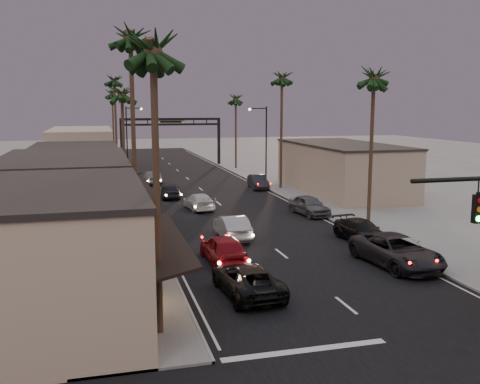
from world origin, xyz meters
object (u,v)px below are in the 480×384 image
curbside_near (396,251)px  curbside_black (362,231)px  palm_la (153,39)px  palm_lb (130,32)px  palm_ld (114,77)px  palm_rc (236,96)px  palm_ra (374,72)px  palm_far (112,91)px  streetlight_right (264,140)px  streetlight_left (129,136)px  palm_lc (122,89)px  oncoming_silver (232,227)px  arch (171,130)px  oncoming_red (223,249)px  oncoming_pickup (247,280)px  palm_rb (282,74)px

curbside_near → curbside_black: (0.70, 5.50, -0.15)m
palm_la → curbside_near: (14.10, 5.94, -10.57)m
palm_lb → palm_ld: bearing=90.0°
palm_rc → palm_ra: bearing=-90.0°
palm_far → streetlight_right: bearing=-65.2°
streetlight_left → palm_ra: bearing=-65.5°
palm_lc → oncoming_silver: size_ratio=2.47×
palm_far → oncoming_silver: 55.83m
streetlight_right → streetlight_left: 18.99m
oncoming_silver → curbside_black: oncoming_silver is taller
palm_ra → palm_lc: bearing=145.1°
streetlight_left → palm_ra: (15.52, -34.00, 6.11)m
palm_la → oncoming_silver: (6.58, 14.55, -10.63)m
arch → palm_la: bearing=-98.0°
palm_ra → palm_far: 56.58m
oncoming_red → curbside_near: size_ratio=0.79×
oncoming_pickup → oncoming_silver: size_ratio=1.09×
arch → oncoming_silver: arch is taller
streetlight_right → palm_far: (-15.22, 33.00, 6.11)m
palm_ra → curbside_black: 11.54m
palm_far → palm_ra: bearing=-72.6°
arch → oncoming_red: 52.30m
palm_rc → oncoming_red: (-12.50, -45.95, -9.62)m
palm_rb → palm_rc: 20.09m
arch → palm_ra: palm_ra is taller
palm_far → oncoming_red: 61.03m
oncoming_silver → palm_rb: bearing=-116.9°
oncoming_red → curbside_black: 10.38m
palm_rb → oncoming_silver: 25.79m
palm_la → curbside_black: palm_la is taller
palm_la → palm_ra: size_ratio=1.00×
oncoming_pickup → curbside_near: curbside_near is taller
palm_la → palm_lb: bearing=90.0°
arch → streetlight_right: bearing=-74.5°
palm_far → oncoming_red: (4.40, -59.95, -10.59)m
streetlight_left → palm_far: bearing=93.9°
curbside_black → oncoming_red: bearing=-173.2°
arch → palm_ld: palm_ld is taller
palm_rc → palm_far: 21.97m
oncoming_pickup → oncoming_red: bearing=-94.0°
streetlight_right → palm_ra: (1.68, -21.00, 6.11)m
streetlight_right → palm_rb: (1.68, -1.00, 7.09)m
palm_ld → palm_far: bearing=89.3°
palm_lb → palm_rc: palm_lb is taller
streetlight_left → palm_rc: palm_rc is taller
palm_lb → palm_rc: size_ratio=1.25×
streetlight_right → palm_far: size_ratio=0.68×
streetlight_right → palm_far: bearing=114.8°
palm_lb → streetlight_left: bearing=87.3°
palm_lb → palm_rc: (17.20, 42.00, -2.92)m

